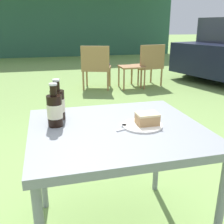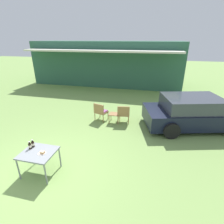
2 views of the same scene
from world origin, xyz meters
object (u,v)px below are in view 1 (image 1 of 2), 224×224
Objects in this scene: wicker_chair_cushioned at (96,65)px; wicker_chair_plain at (149,63)px; patio_table at (117,138)px; cake_on_plate at (145,122)px; garden_side_table at (132,69)px; cola_bottle_near at (58,104)px; cola_bottle_far at (55,110)px.

wicker_chair_cushioned and wicker_chair_plain have the same top height.
patio_table is 0.18m from cake_on_plate.
cola_bottle_near is (-1.60, -3.47, 0.41)m from garden_side_table.
cake_on_plate is (-1.17, -3.69, 0.35)m from garden_side_table.
cola_bottle_far is (-1.62, -3.57, 0.41)m from garden_side_table.
cola_bottle_near is (-0.92, -3.57, 0.32)m from wicker_chair_cushioned.
wicker_chair_cushioned is 3.80m from cola_bottle_far.
cake_on_plate is 0.93× the size of cola_bottle_near.
wicker_chair_plain is 4.08m from cola_bottle_near.
garden_side_table is (0.69, -0.10, -0.09)m from wicker_chair_cushioned.
patio_table is at bearing 99.34° from wicker_chair_cushioned.
garden_side_table is at bearing 65.53° from cola_bottle_far.
patio_table is 3.92× the size of cola_bottle_near.
wicker_chair_cushioned is 3.90× the size of cake_on_plate.
garden_side_table is 2.19× the size of cake_on_plate.
cola_bottle_far is (-2.02, -3.65, 0.32)m from wicker_chair_plain.
cola_bottle_far reaches higher than garden_side_table.
cake_on_plate is 0.48m from cola_bottle_far.
cola_bottle_near is at bearing 94.38° from wicker_chair_cushioned.
cake_on_plate reaches higher than patio_table.
wicker_chair_cushioned is 3.83m from cake_on_plate.
cake_on_plate is (0.15, -0.03, 0.09)m from patio_table.
wicker_chair_plain is 3.64× the size of cola_bottle_far.
cake_on_plate is (-0.48, -3.79, 0.26)m from wicker_chair_cushioned.
garden_side_table is 3.84m from cola_bottle_near.
garden_side_table is (-0.39, -0.08, -0.09)m from wicker_chair_plain.
cola_bottle_near is at bearing 145.46° from patio_table.
wicker_chair_plain is at bearing -162.44° from wicker_chair_cushioned.
cake_on_plate is at bearing 58.48° from wicker_chair_plain.
cake_on_plate is at bearing -27.13° from cola_bottle_near.
cola_bottle_near and cola_bottle_far have the same top height.
garden_side_table is 3.94m from cola_bottle_far.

